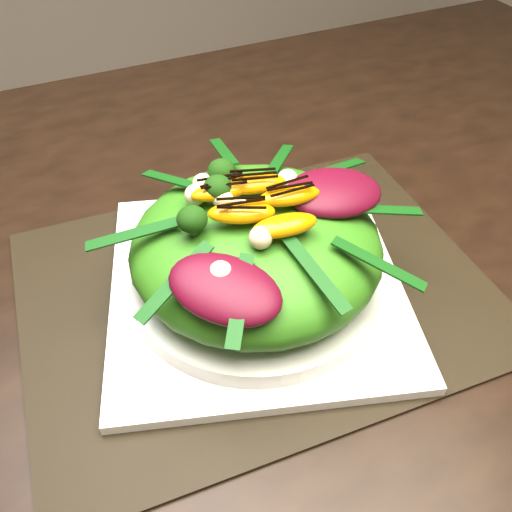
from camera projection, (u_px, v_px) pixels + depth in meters
name	position (u px, v px, depth m)	size (l,w,h in m)	color
dining_table	(199.00, 264.00, 0.58)	(1.60, 0.90, 0.75)	black
placemat	(256.00, 289.00, 0.52)	(0.44, 0.33, 0.00)	black
plate_base	(256.00, 284.00, 0.52)	(0.27, 0.27, 0.01)	white
salad_bowl	(256.00, 274.00, 0.51)	(0.24, 0.24, 0.02)	silver
lettuce_mound	(256.00, 246.00, 0.48)	(0.23, 0.23, 0.08)	#326F14
radicchio_leaf	(334.00, 192.00, 0.47)	(0.09, 0.06, 0.02)	#410714
orange_segment	(237.00, 191.00, 0.46)	(0.06, 0.02, 0.01)	#CA6A03
broccoli_floret	(172.00, 198.00, 0.45)	(0.03, 0.03, 0.03)	black
macadamia_nut	(300.00, 227.00, 0.43)	(0.02, 0.02, 0.02)	beige
balsamic_drizzle	(237.00, 184.00, 0.46)	(0.04, 0.00, 0.00)	black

